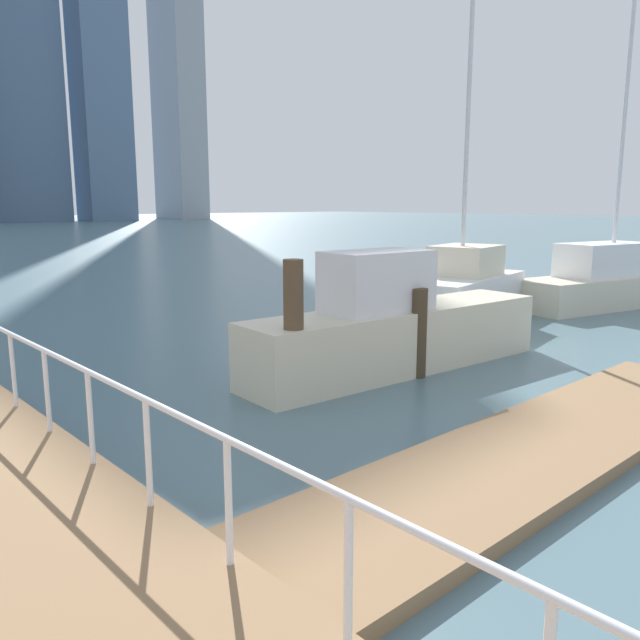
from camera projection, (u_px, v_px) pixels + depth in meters
name	position (u px, v px, depth m)	size (l,w,h in m)	color
ground_plane	(136.00, 361.00, 13.07)	(300.00, 300.00, 0.00)	slate
floating_dock	(540.00, 448.00, 8.21)	(10.28, 2.00, 0.18)	#93704C
boardwalk_railing	(435.00, 581.00, 3.42)	(0.06, 28.01, 1.08)	white
dock_piling_2	(419.00, 333.00, 11.71)	(0.30, 0.30, 1.68)	#473826
dock_piling_3	(294.00, 332.00, 10.14)	(0.33, 0.33, 2.35)	brown
moored_boat_1	(395.00, 329.00, 12.19)	(6.86, 1.87, 2.36)	beige
moored_boat_3	(608.00, 281.00, 19.78)	(7.06, 3.23, 9.66)	beige
moored_boat_4	(461.00, 290.00, 17.49)	(5.00, 2.82, 8.30)	white
skyline_tower_5	(96.00, 17.00, 104.08)	(8.23, 6.73, 66.74)	slate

